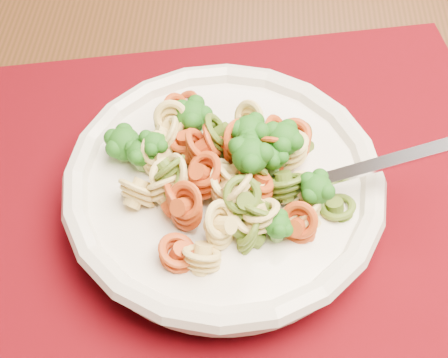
% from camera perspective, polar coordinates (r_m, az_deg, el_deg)
% --- Properties ---
extents(dining_table, '(1.41, 1.12, 0.74)m').
position_cam_1_polar(dining_table, '(0.70, 5.02, 1.85)').
color(dining_table, '#4D2815').
rests_on(dining_table, ground).
extents(placemat, '(0.61, 0.56, 0.00)m').
position_cam_1_polar(placemat, '(0.52, 0.73, -1.98)').
color(placemat, '#55030D').
rests_on(placemat, dining_table).
extents(pasta_bowl, '(0.25, 0.25, 0.05)m').
position_cam_1_polar(pasta_bowl, '(0.49, -0.00, -0.75)').
color(pasta_bowl, silver).
rests_on(pasta_bowl, placemat).
extents(pasta_broccoli_heap, '(0.21, 0.21, 0.06)m').
position_cam_1_polar(pasta_broccoli_heap, '(0.48, -0.00, 0.43)').
color(pasta_broccoli_heap, '#F2CE77').
rests_on(pasta_broccoli_heap, pasta_bowl).
extents(fork, '(0.18, 0.10, 0.08)m').
position_cam_1_polar(fork, '(0.47, 5.12, -1.18)').
color(fork, silver).
rests_on(fork, pasta_bowl).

